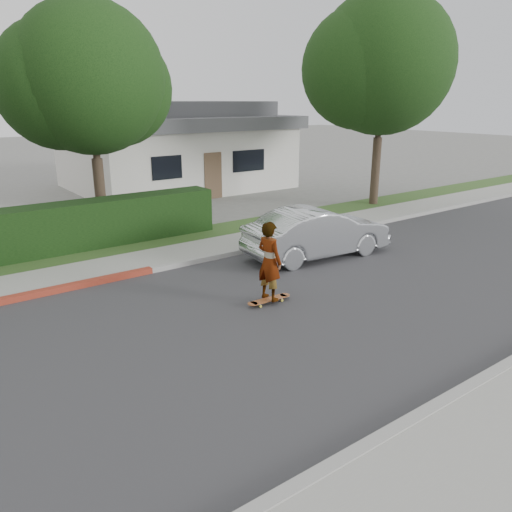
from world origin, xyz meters
name	(u,v)px	position (x,y,z in m)	size (l,w,h in m)	color
ground	(195,341)	(0.00, 0.00, 0.00)	(120.00, 120.00, 0.00)	slate
road	(195,340)	(0.00, 0.00, 0.01)	(60.00, 8.00, 0.01)	#2D2D30
curb_near	(354,455)	(0.00, -4.10, 0.07)	(60.00, 0.20, 0.15)	#9E9E99
sidewalk_near	(413,500)	(0.00, -5.00, 0.06)	(60.00, 1.60, 0.12)	gray
curb_far	(115,278)	(0.00, 4.10, 0.07)	(60.00, 0.20, 0.15)	#9E9E99
sidewalk_far	(102,269)	(0.00, 5.00, 0.06)	(60.00, 1.60, 0.12)	gray
planting_strip	(83,255)	(0.00, 6.60, 0.05)	(60.00, 1.60, 0.10)	#2D4C1E
tree_center	(87,83)	(1.49, 9.19, 4.90)	(5.66, 4.84, 7.44)	#33261C
tree_right	(379,67)	(12.49, 6.69, 5.63)	(6.32, 5.60, 8.56)	#33261C
house	(175,146)	(8.00, 16.00, 2.10)	(10.60, 8.60, 4.30)	beige
skateboard	(269,300)	(2.25, 0.59, 0.10)	(1.12, 0.25, 0.10)	gold
skateboarder	(269,261)	(2.25, 0.59, 1.01)	(0.65, 0.43, 1.79)	white
car_silver	(318,233)	(5.54, 2.57, 0.72)	(1.53, 4.38, 1.44)	silver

